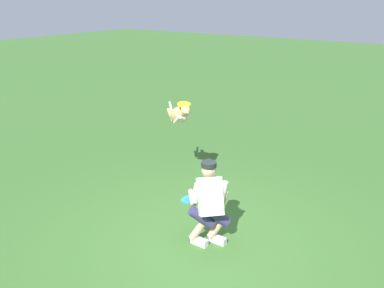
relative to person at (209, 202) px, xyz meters
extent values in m
plane|color=#3C6B2C|center=(0.07, 0.12, -0.70)|extent=(60.00, 60.00, 0.00)
cube|color=silver|center=(-0.10, -0.10, -0.65)|extent=(0.26, 0.10, 0.10)
cylinder|color=tan|center=(-0.06, -0.14, -0.46)|extent=(0.30, 0.30, 0.37)
cylinder|color=navy|center=(-0.09, -0.08, -0.23)|extent=(0.39, 0.39, 0.37)
cube|color=silver|center=(0.10, 0.10, -0.65)|extent=(0.26, 0.10, 0.10)
cylinder|color=tan|center=(0.14, 0.06, -0.46)|extent=(0.30, 0.30, 0.37)
cylinder|color=navy|center=(0.08, 0.09, -0.23)|extent=(0.39, 0.39, 0.37)
cube|color=silver|center=(-0.03, 0.03, 0.11)|extent=(0.53, 0.53, 0.58)
cylinder|color=silver|center=(-0.15, -0.13, 0.17)|extent=(0.16, 0.16, 0.29)
cylinder|color=silver|center=(0.13, 0.15, 0.17)|extent=(0.16, 0.16, 0.29)
cylinder|color=tan|center=(0.28, 0.03, -0.01)|extent=(0.26, 0.26, 0.19)
cylinder|color=tan|center=(-0.14, -0.17, 0.01)|extent=(0.16, 0.16, 0.27)
sphere|color=tan|center=(0.04, -0.04, 0.47)|extent=(0.21, 0.21, 0.21)
cylinder|color=#1E2727|center=(0.04, -0.04, 0.56)|extent=(0.22, 0.22, 0.07)
cylinder|color=#1E2727|center=(0.12, -0.12, 0.53)|extent=(0.12, 0.12, 0.02)
ellipsoid|color=tan|center=(1.78, -1.63, 0.64)|extent=(0.68, 0.56, 0.53)
ellipsoid|color=beige|center=(1.65, -1.55, 0.61)|extent=(0.14, 0.20, 0.17)
sphere|color=tan|center=(1.45, -1.44, 0.82)|extent=(0.17, 0.17, 0.17)
cone|color=tan|center=(1.38, -1.39, 0.80)|extent=(0.12, 0.12, 0.09)
cone|color=tan|center=(1.50, -1.40, 0.90)|extent=(0.06, 0.06, 0.07)
cone|color=tan|center=(1.44, -1.49, 0.90)|extent=(0.06, 0.06, 0.07)
cylinder|color=beige|center=(1.68, -1.48, 0.60)|extent=(0.29, 0.21, 0.24)
cylinder|color=beige|center=(1.59, -1.62, 0.60)|extent=(0.29, 0.21, 0.24)
cylinder|color=tan|center=(1.97, -1.65, 0.60)|extent=(0.29, 0.21, 0.24)
cylinder|color=tan|center=(1.88, -1.79, 0.60)|extent=(0.29, 0.21, 0.24)
cylinder|color=beige|center=(2.09, -1.82, 0.69)|extent=(0.19, 0.14, 0.23)
cylinder|color=yellow|center=(1.54, -1.50, 0.91)|extent=(0.32, 0.32, 0.08)
cylinder|color=#2991E0|center=(0.38, -0.04, -0.09)|extent=(0.35, 0.36, 0.08)
camera|label=1|loc=(-2.86, 4.51, 2.81)|focal=38.80mm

